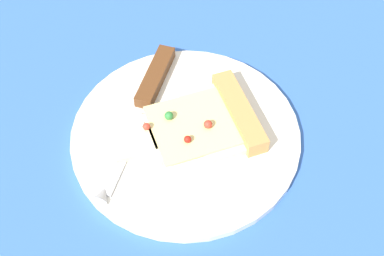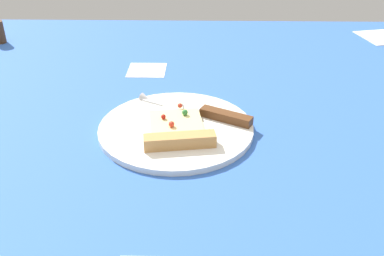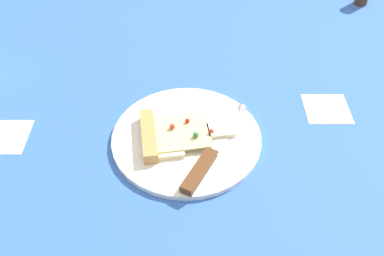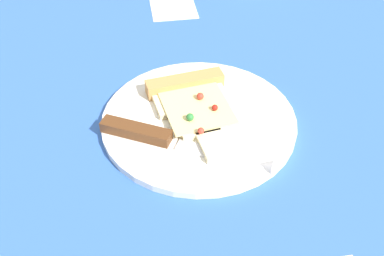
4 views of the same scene
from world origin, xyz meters
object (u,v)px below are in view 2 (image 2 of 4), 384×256
(pizza_slice, at_px, (177,129))
(knife, at_px, (204,112))
(napkin, at_px, (384,37))
(plate, at_px, (176,128))

(pizza_slice, bearing_deg, knife, 47.57)
(knife, height_order, napkin, knife)
(plate, distance_m, pizza_slice, 0.03)
(plate, relative_size, pizza_slice, 1.53)
(pizza_slice, relative_size, napkin, 1.41)
(plate, bearing_deg, knife, -49.07)
(pizza_slice, xyz_separation_m, knife, (0.07, -0.05, -0.00))
(plate, relative_size, napkin, 2.16)
(plate, xyz_separation_m, pizza_slice, (-0.03, -0.00, 0.01))
(plate, relative_size, knife, 1.27)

